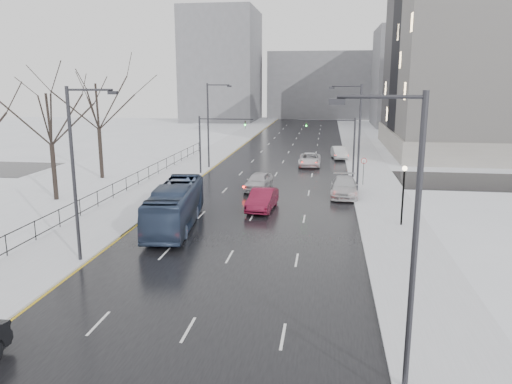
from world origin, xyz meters
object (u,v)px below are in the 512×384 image
at_px(streetlight_r_mid, 357,134).
at_px(sedan_right_distant, 339,153).
at_px(tree_park_d, 57,201).
at_px(streetlight_l_far, 210,121).
at_px(lamppost_r_mid, 404,187).
at_px(streetlight_l_near, 77,167).
at_px(mast_signal_right, 344,140).
at_px(tree_park_e, 102,179).
at_px(sedan_center_near, 259,181).
at_px(bus, 175,206).
at_px(no_uturn_sign, 364,163).
at_px(sedan_right_near, 262,199).
at_px(streetlight_r_near, 408,232).
at_px(mast_signal_left, 209,138).
at_px(sedan_right_cross, 310,159).
at_px(sedan_right_far, 344,187).

xyz_separation_m(streetlight_r_mid, sedan_right_distant, (-0.97, 21.73, -4.77)).
xyz_separation_m(tree_park_d, streetlight_r_mid, (25.97, 6.00, 5.62)).
height_order(streetlight_l_far, lamppost_r_mid, streetlight_l_far).
xyz_separation_m(tree_park_d, streetlight_l_near, (9.63, -14.00, 5.62)).
distance_m(mast_signal_right, sedan_right_distant, 14.11).
distance_m(tree_park_e, sedan_center_near, 17.73).
distance_m(mast_signal_right, bus, 23.95).
relative_size(streetlight_l_far, bus, 0.91).
height_order(tree_park_e, no_uturn_sign, tree_park_e).
xyz_separation_m(sedan_right_near, sedan_right_distant, (6.70, 28.43, -0.05)).
relative_size(tree_park_e, sedan_right_distant, 2.74).
xyz_separation_m(lamppost_r_mid, bus, (-16.03, -2.36, -1.37)).
distance_m(streetlight_r_near, streetlight_l_far, 45.06).
relative_size(mast_signal_left, sedan_right_near, 1.25).
distance_m(mast_signal_right, sedan_right_cross, 8.89).
height_order(streetlight_l_near, sedan_right_near, streetlight_l_near).
xyz_separation_m(tree_park_e, sedan_right_distant, (25.40, 17.73, 0.85)).
relative_size(streetlight_r_near, no_uturn_sign, 3.70).
bearing_deg(no_uturn_sign, sedan_right_distant, 96.44).
distance_m(tree_park_e, mast_signal_right, 26.16).
distance_m(streetlight_r_near, bus, 22.39).
bearing_deg(streetlight_l_near, sedan_right_far, 51.39).
relative_size(tree_park_d, mast_signal_right, 1.92).
xyz_separation_m(streetlight_r_near, sedan_right_near, (-7.67, 23.30, -4.72)).
bearing_deg(sedan_right_near, bus, -129.82).
bearing_deg(mast_signal_left, bus, -83.55).
bearing_deg(streetlight_l_far, streetlight_r_near, -68.75).
bearing_deg(bus, tree_park_e, 122.35).
height_order(tree_park_d, streetlight_l_far, streetlight_l_far).
distance_m(tree_park_e, sedan_right_cross, 24.49).
xyz_separation_m(tree_park_e, streetlight_l_far, (10.03, 8.00, 5.62)).
bearing_deg(streetlight_r_near, sedan_center_near, 106.35).
bearing_deg(no_uturn_sign, lamppost_r_mid, -82.67).
distance_m(mast_signal_left, sedan_right_far, 17.26).
bearing_deg(sedan_right_distant, bus, -116.97).
xyz_separation_m(streetlight_r_near, mast_signal_right, (-0.84, 38.00, -1.51)).
relative_size(streetlight_l_near, streetlight_l_far, 1.00).
bearing_deg(streetlight_l_far, streetlight_r_mid, -36.30).
distance_m(streetlight_r_mid, no_uturn_sign, 5.30).
bearing_deg(sedan_right_far, streetlight_r_near, -86.86).
xyz_separation_m(tree_park_d, streetlight_l_far, (9.63, 18.00, 5.62)).
bearing_deg(mast_signal_right, tree_park_d, -150.88).
bearing_deg(lamppost_r_mid, no_uturn_sign, 97.33).
distance_m(streetlight_l_far, sedan_right_cross, 13.05).
bearing_deg(tree_park_e, lamppost_r_mid, -25.62).
bearing_deg(tree_park_d, no_uturn_sign, 20.32).
xyz_separation_m(mast_signal_right, bus, (-12.35, -20.36, -2.53)).
bearing_deg(streetlight_r_near, sedan_right_cross, 95.88).
relative_size(streetlight_r_mid, mast_signal_right, 1.54).
bearing_deg(bus, sedan_right_distant, 63.78).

